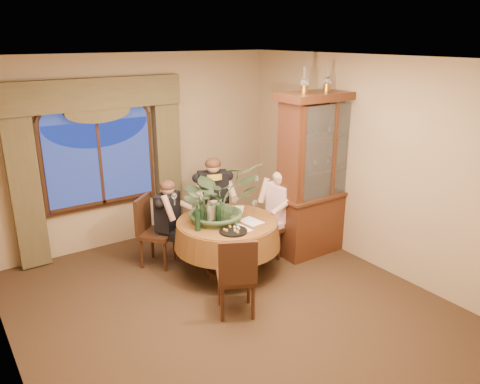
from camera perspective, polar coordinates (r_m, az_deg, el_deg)
floor at (r=5.64m, az=-1.28°, el=-13.87°), size 5.00×5.00×0.00m
wall_back at (r=7.18m, az=-12.38°, el=5.04°), size 4.50×0.00×4.50m
wall_right at (r=6.48m, az=15.55°, el=3.35°), size 0.00×5.00×5.00m
ceiling at (r=4.77m, az=-1.53°, el=15.87°), size 5.00×5.00×0.00m
window at (r=6.94m, az=-16.68°, el=3.39°), size 1.62×0.10×1.32m
arched_transom at (r=6.79m, az=-17.29°, el=9.75°), size 1.60×0.06×0.44m
drapery_left at (r=6.71m, az=-24.79°, el=0.84°), size 0.38×0.14×2.32m
drapery_right at (r=7.29m, az=-8.78°, el=3.68°), size 0.38×0.14×2.32m
swag_valance at (r=6.69m, az=-17.24°, el=11.36°), size 2.45×0.16×0.42m
dining_table at (r=6.21m, az=-1.53°, el=-6.69°), size 1.40×1.40×0.75m
china_cabinet at (r=6.75m, az=9.94°, el=2.20°), size 1.43×0.56×2.31m
oil_lamp_left at (r=6.24m, az=7.89°, el=13.38°), size 0.11×0.11×0.34m
oil_lamp_center at (r=6.51m, az=10.60°, el=13.45°), size 0.11×0.11×0.34m
oil_lamp_right at (r=6.80m, az=13.08°, el=13.50°), size 0.11×0.11×0.34m
chair_right at (r=6.74m, az=4.83°, el=-3.67°), size 0.46×0.46×0.96m
chair_back_right at (r=7.05m, az=-2.91°, el=-2.62°), size 0.55×0.55×0.96m
chair_back at (r=6.49m, az=-10.05°, el=-4.83°), size 0.59×0.59×0.96m
chair_front_left at (r=5.32m, az=-0.51°, el=-10.02°), size 0.57×0.57×0.96m
person_pink at (r=6.68m, az=4.94°, el=-2.54°), size 0.44×0.48×1.25m
person_back at (r=6.45m, az=-8.75°, el=-3.68°), size 0.58×0.58×1.21m
person_scarf at (r=6.93m, az=-3.26°, el=-1.22°), size 0.61×0.59×1.36m
stoneware_vase at (r=6.01m, az=-3.16°, el=-2.33°), size 0.14×0.14×0.27m
centerpiece_plant at (r=5.90m, az=-2.77°, el=2.63°), size 1.06×1.17×0.91m
olive_bowl at (r=6.05m, az=-0.51°, el=-3.28°), size 0.15×0.15×0.05m
cheese_platter at (r=5.71m, az=-0.82°, el=-4.80°), size 0.34×0.34×0.02m
wine_bottle_0 at (r=6.04m, az=-4.95°, el=-1.95°), size 0.07×0.07×0.33m
wine_bottle_1 at (r=5.87m, az=-5.17°, el=-2.59°), size 0.07×0.07×0.33m
wine_bottle_2 at (r=5.91m, az=-2.65°, el=-2.36°), size 0.07×0.07×0.33m
wine_bottle_3 at (r=5.90m, az=-3.81°, el=-2.44°), size 0.07×0.07×0.33m
wine_bottle_4 at (r=5.82m, az=-4.64°, el=-2.73°), size 0.07×0.07×0.33m
wine_bottle_5 at (r=5.72m, az=-5.22°, el=-3.17°), size 0.07×0.07×0.33m
tasting_paper_0 at (r=6.02m, az=1.37°, el=-3.60°), size 0.25×0.33×0.00m
tasting_paper_1 at (r=6.42m, az=-0.51°, el=-2.15°), size 0.35×0.37×0.00m
tasting_paper_2 at (r=5.79m, az=-0.15°, el=-4.50°), size 0.24×0.32×0.00m
wine_glass_person_pink at (r=6.30m, az=1.79°, el=-1.73°), size 0.07×0.07×0.18m
wine_glass_person_back at (r=6.20m, az=-5.58°, el=-2.16°), size 0.07×0.07×0.18m
wine_glass_person_scarf at (r=6.45m, az=-2.48°, el=-1.24°), size 0.07×0.07×0.18m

